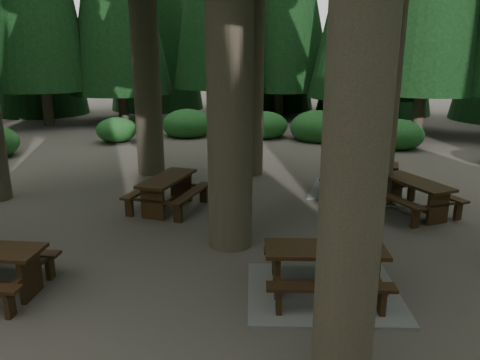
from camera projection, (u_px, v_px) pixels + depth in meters
The scene contains 6 objects.
ground at pixel (192, 239), 9.39m from camera, with size 80.00×80.00×0.00m, color #524B42.
picnic_table_a at pixel (324, 279), 7.20m from camera, with size 2.98×2.84×0.79m.
picnic_table_b at pixel (168, 188), 10.98m from camera, with size 1.83×2.10×0.79m.
picnic_table_c at pixel (359, 182), 12.31m from camera, with size 2.85×2.55×0.82m.
picnic_table_d at pixel (414, 192), 10.69m from camera, with size 2.33×2.25×0.79m.
shrub_ring at pixel (241, 215), 9.54m from camera, with size 23.86×24.64×1.49m.
Camera 1 is at (5.39, -6.92, 3.69)m, focal length 35.00 mm.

